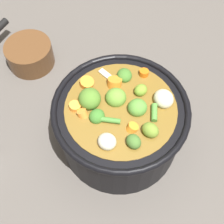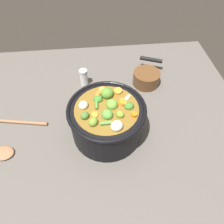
% 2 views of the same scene
% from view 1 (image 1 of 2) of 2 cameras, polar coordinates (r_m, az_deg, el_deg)
% --- Properties ---
extents(ground_plane, '(1.10, 1.10, 0.00)m').
position_cam_1_polar(ground_plane, '(0.67, 1.38, -5.10)').
color(ground_plane, '#514C47').
extents(cooking_pot, '(0.26, 0.26, 0.16)m').
position_cam_1_polar(cooking_pot, '(0.60, 1.52, -2.12)').
color(cooking_pot, black).
rests_on(cooking_pot, ground_plane).
extents(small_saucepan, '(0.19, 0.15, 0.06)m').
position_cam_1_polar(small_saucepan, '(0.79, -15.47, 10.54)').
color(small_saucepan, brown).
rests_on(small_saucepan, ground_plane).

